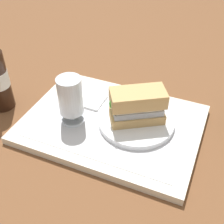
{
  "coord_description": "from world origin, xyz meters",
  "views": [
    {
      "loc": [
        -0.22,
        0.52,
        0.52
      ],
      "look_at": [
        0.0,
        0.0,
        0.05
      ],
      "focal_mm": 47.62,
      "sensor_mm": 36.0,
      "label": 1
    }
  ],
  "objects": [
    {
      "name": "tray",
      "position": [
        0.0,
        0.0,
        0.01
      ],
      "size": [
        0.44,
        0.32,
        0.02
      ],
      "primitive_type": "cube",
      "color": "beige",
      "rests_on": "ground_plane"
    },
    {
      "name": "sandwich",
      "position": [
        -0.06,
        -0.01,
        0.08
      ],
      "size": [
        0.14,
        0.12,
        0.08
      ],
      "rotation": [
        0.0,
        0.0,
        0.55
      ],
      "color": "tan",
      "rests_on": "plate"
    },
    {
      "name": "placemat",
      "position": [
        0.0,
        0.0,
        0.02
      ],
      "size": [
        0.38,
        0.27,
        0.0
      ],
      "primitive_type": "cube",
      "color": "silver",
      "rests_on": "tray"
    },
    {
      "name": "plate",
      "position": [
        -0.06,
        -0.01,
        0.03
      ],
      "size": [
        0.19,
        0.19,
        0.01
      ],
      "primitive_type": "cylinder",
      "color": "white",
      "rests_on": "placemat"
    },
    {
      "name": "ground_plane",
      "position": [
        0.0,
        0.0,
        0.0
      ],
      "size": [
        3.0,
        3.0,
        0.0
      ],
      "primitive_type": "plane",
      "color": "brown"
    },
    {
      "name": "napkin_folded",
      "position": [
        0.1,
        -0.05,
        0.02
      ],
      "size": [
        0.09,
        0.07,
        0.01
      ],
      "primitive_type": "cube",
      "color": "white",
      "rests_on": "placemat"
    },
    {
      "name": "beer_glass",
      "position": [
        0.09,
        0.04,
        0.09
      ],
      "size": [
        0.06,
        0.06,
        0.12
      ],
      "color": "silver",
      "rests_on": "placemat"
    }
  ]
}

